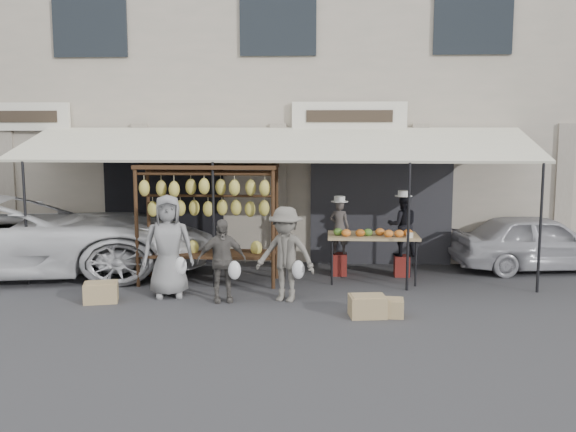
{
  "coord_description": "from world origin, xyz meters",
  "views": [
    {
      "loc": [
        1.05,
        -10.23,
        2.88
      ],
      "look_at": [
        0.34,
        1.4,
        1.3
      ],
      "focal_mm": 40.0,
      "sensor_mm": 36.0,
      "label": 1
    }
  ],
  "objects_px": {
    "banana_rack": "(207,201)",
    "produce_table": "(373,236)",
    "customer_left": "(168,246)",
    "crate_near_a": "(367,306)",
    "customer_right": "(285,254)",
    "vendor_left": "(339,227)",
    "vendor_right": "(403,225)",
    "crate_far": "(101,292)",
    "sedan": "(538,242)",
    "customer_mid": "(222,260)",
    "crate_near_b": "(389,308)"
  },
  "relations": [
    {
      "from": "customer_left",
      "to": "sedan",
      "type": "distance_m",
      "value": 7.49
    },
    {
      "from": "banana_rack",
      "to": "customer_left",
      "type": "distance_m",
      "value": 1.31
    },
    {
      "from": "customer_right",
      "to": "customer_left",
      "type": "bearing_deg",
      "value": -167.58
    },
    {
      "from": "produce_table",
      "to": "customer_left",
      "type": "height_order",
      "value": "customer_left"
    },
    {
      "from": "banana_rack",
      "to": "crate_far",
      "type": "distance_m",
      "value": 2.54
    },
    {
      "from": "customer_left",
      "to": "customer_mid",
      "type": "distance_m",
      "value": 1.02
    },
    {
      "from": "banana_rack",
      "to": "crate_far",
      "type": "xyz_separation_m",
      "value": [
        -1.56,
        -1.43,
        -1.4
      ]
    },
    {
      "from": "customer_right",
      "to": "produce_table",
      "type": "bearing_deg",
      "value": 60.28
    },
    {
      "from": "customer_left",
      "to": "customer_right",
      "type": "bearing_deg",
      "value": -17.1
    },
    {
      "from": "vendor_left",
      "to": "customer_left",
      "type": "height_order",
      "value": "customer_left"
    },
    {
      "from": "customer_left",
      "to": "sedan",
      "type": "height_order",
      "value": "customer_left"
    },
    {
      "from": "customer_mid",
      "to": "crate_near_b",
      "type": "bearing_deg",
      "value": -29.87
    },
    {
      "from": "crate_far",
      "to": "crate_near_a",
      "type": "bearing_deg",
      "value": -7.5
    },
    {
      "from": "vendor_right",
      "to": "crate_near_b",
      "type": "height_order",
      "value": "vendor_right"
    },
    {
      "from": "vendor_right",
      "to": "sedan",
      "type": "height_order",
      "value": "vendor_right"
    },
    {
      "from": "banana_rack",
      "to": "crate_near_b",
      "type": "relative_size",
      "value": 5.71
    },
    {
      "from": "vendor_left",
      "to": "customer_left",
      "type": "bearing_deg",
      "value": 43.08
    },
    {
      "from": "vendor_left",
      "to": "crate_near_a",
      "type": "distance_m",
      "value": 2.97
    },
    {
      "from": "banana_rack",
      "to": "sedan",
      "type": "height_order",
      "value": "banana_rack"
    },
    {
      "from": "banana_rack",
      "to": "vendor_left",
      "type": "height_order",
      "value": "banana_rack"
    },
    {
      "from": "banana_rack",
      "to": "produce_table",
      "type": "bearing_deg",
      "value": 5.6
    },
    {
      "from": "banana_rack",
      "to": "customer_mid",
      "type": "bearing_deg",
      "value": -69.95
    },
    {
      "from": "produce_table",
      "to": "crate_far",
      "type": "height_order",
      "value": "produce_table"
    },
    {
      "from": "vendor_right",
      "to": "customer_left",
      "type": "distance_m",
      "value": 4.58
    },
    {
      "from": "banana_rack",
      "to": "crate_far",
      "type": "bearing_deg",
      "value": -137.53
    },
    {
      "from": "banana_rack",
      "to": "customer_left",
      "type": "xyz_separation_m",
      "value": [
        -0.51,
        -1.0,
        -0.68
      ]
    },
    {
      "from": "banana_rack",
      "to": "crate_far",
      "type": "relative_size",
      "value": 4.74
    },
    {
      "from": "produce_table",
      "to": "crate_far",
      "type": "bearing_deg",
      "value": -159.56
    },
    {
      "from": "vendor_right",
      "to": "customer_right",
      "type": "height_order",
      "value": "vendor_right"
    },
    {
      "from": "customer_mid",
      "to": "sedan",
      "type": "relative_size",
      "value": 0.41
    },
    {
      "from": "vendor_right",
      "to": "crate_far",
      "type": "height_order",
      "value": "vendor_right"
    },
    {
      "from": "customer_right",
      "to": "crate_near_a",
      "type": "bearing_deg",
      "value": -15.55
    },
    {
      "from": "vendor_left",
      "to": "sedan",
      "type": "xyz_separation_m",
      "value": [
        4.09,
        0.69,
        -0.38
      ]
    },
    {
      "from": "banana_rack",
      "to": "customer_right",
      "type": "bearing_deg",
      "value": -37.3
    },
    {
      "from": "customer_left",
      "to": "sedan",
      "type": "bearing_deg",
      "value": 7.12
    },
    {
      "from": "produce_table",
      "to": "crate_near_a",
      "type": "height_order",
      "value": "produce_table"
    },
    {
      "from": "customer_left",
      "to": "crate_near_b",
      "type": "relative_size",
      "value": 3.89
    },
    {
      "from": "customer_left",
      "to": "vendor_left",
      "type": "bearing_deg",
      "value": 19.05
    },
    {
      "from": "customer_left",
      "to": "crate_near_b",
      "type": "xyz_separation_m",
      "value": [
        3.69,
        -0.98,
        -0.75
      ]
    },
    {
      "from": "banana_rack",
      "to": "customer_mid",
      "type": "xyz_separation_m",
      "value": [
        0.46,
        -1.27,
        -0.87
      ]
    },
    {
      "from": "produce_table",
      "to": "vendor_right",
      "type": "height_order",
      "value": "vendor_right"
    },
    {
      "from": "customer_left",
      "to": "crate_far",
      "type": "bearing_deg",
      "value": -170.15
    },
    {
      "from": "banana_rack",
      "to": "customer_mid",
      "type": "relative_size",
      "value": 1.85
    },
    {
      "from": "vendor_left",
      "to": "vendor_right",
      "type": "height_order",
      "value": "vendor_right"
    },
    {
      "from": "produce_table",
      "to": "customer_right",
      "type": "height_order",
      "value": "customer_right"
    },
    {
      "from": "customer_left",
      "to": "crate_near_a",
      "type": "xyz_separation_m",
      "value": [
        3.36,
        -1.01,
        -0.72
      ]
    },
    {
      "from": "customer_mid",
      "to": "sedan",
      "type": "xyz_separation_m",
      "value": [
        6.08,
        2.78,
        -0.11
      ]
    },
    {
      "from": "vendor_right",
      "to": "crate_far",
      "type": "relative_size",
      "value": 2.21
    },
    {
      "from": "vendor_left",
      "to": "customer_left",
      "type": "distance_m",
      "value": 3.48
    },
    {
      "from": "banana_rack",
      "to": "customer_left",
      "type": "relative_size",
      "value": 1.47
    }
  ]
}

